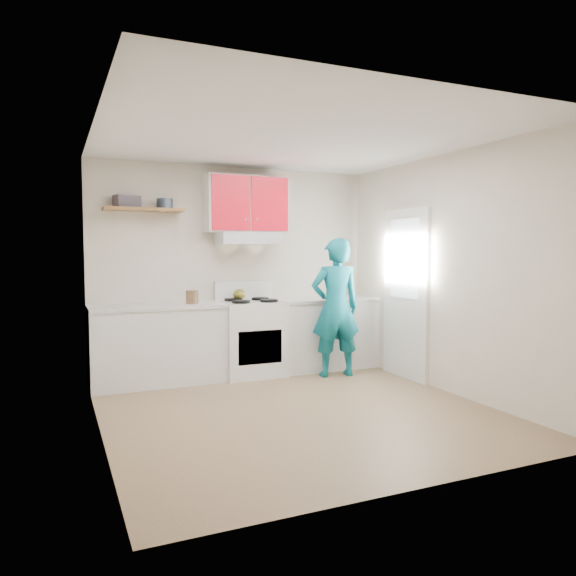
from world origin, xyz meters
name	(u,v)px	position (x,y,z in m)	size (l,w,h in m)	color
floor	(297,410)	(0.00, 0.00, 0.00)	(3.80, 3.80, 0.00)	brown
ceiling	(297,138)	(0.00, 0.00, 2.60)	(3.60, 3.80, 0.04)	white
back_wall	(235,270)	(0.00, 1.90, 1.30)	(3.60, 0.04, 2.60)	beige
front_wall	(422,290)	(0.00, -1.90, 1.30)	(3.60, 0.04, 2.60)	beige
left_wall	(98,281)	(-1.80, 0.00, 1.30)	(0.04, 3.80, 2.60)	beige
right_wall	(447,273)	(1.80, 0.00, 1.30)	(0.04, 3.80, 2.60)	beige
door	(406,294)	(1.78, 0.70, 1.02)	(0.05, 0.85, 2.05)	white
door_glass	(405,259)	(1.75, 0.70, 1.45)	(0.01, 0.55, 0.95)	white
counter_left	(158,345)	(-1.04, 1.60, 0.45)	(1.52, 0.60, 0.90)	silver
counter_right	(325,334)	(1.14, 1.60, 0.45)	(1.32, 0.60, 0.90)	silver
stove	(251,338)	(0.10, 1.57, 0.46)	(0.76, 0.65, 0.92)	white
range_hood	(248,239)	(0.10, 1.68, 1.70)	(0.76, 0.44, 0.15)	silver
upper_cabinets	(246,204)	(0.10, 1.73, 2.12)	(1.02, 0.33, 0.70)	red
shelf	(144,210)	(-1.15, 1.75, 2.02)	(0.90, 0.30, 0.04)	brown
books	(127,202)	(-1.33, 1.78, 2.11)	(0.27, 0.19, 0.14)	#413A42
tin	(165,204)	(-0.91, 1.73, 2.09)	(0.19, 0.19, 0.11)	#333D4C
kettle	(239,294)	(0.03, 1.83, 0.99)	(0.17, 0.17, 0.14)	olive
crock	(192,298)	(-0.64, 1.58, 0.99)	(0.15, 0.15, 0.18)	brown
cutting_board	(313,300)	(0.92, 1.48, 0.91)	(0.28, 0.20, 0.02)	olive
silicone_mat	(350,298)	(1.53, 1.62, 0.90)	(0.28, 0.23, 0.01)	red
person	(336,307)	(1.04, 1.12, 0.85)	(0.62, 0.41, 1.70)	#0E6F7E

